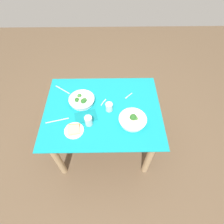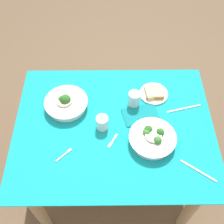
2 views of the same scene
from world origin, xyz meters
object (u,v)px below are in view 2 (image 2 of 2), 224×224
(bread_side_plate, at_px, (154,93))
(table_knife_left, at_px, (184,108))
(napkin_folded_upper, at_px, (140,115))
(water_glass_side, at_px, (102,123))
(fork_by_near_bowl, at_px, (112,141))
(broccoli_bowl_far, at_px, (66,103))
(broccoli_bowl_near, at_px, (152,138))
(table_knife_right, at_px, (198,171))
(water_glass_center, at_px, (134,99))
(fork_by_far_bowl, at_px, (64,155))

(bread_side_plate, height_order, table_knife_left, bread_side_plate)
(bread_side_plate, xyz_separation_m, napkin_folded_upper, (-0.09, -0.16, -0.01))
(water_glass_side, bearing_deg, fork_by_near_bowl, -61.46)
(broccoli_bowl_far, relative_size, broccoli_bowl_near, 1.00)
(fork_by_near_bowl, height_order, table_knife_right, same)
(water_glass_center, relative_size, fork_by_near_bowl, 1.10)
(bread_side_plate, distance_m, water_glass_center, 0.15)
(fork_by_near_bowl, bearing_deg, bread_side_plate, 169.98)
(broccoli_bowl_far, height_order, bread_side_plate, broccoli_bowl_far)
(water_glass_side, height_order, napkin_folded_upper, water_glass_side)
(fork_by_near_bowl, bearing_deg, table_knife_right, 96.28)
(water_glass_side, bearing_deg, table_knife_left, 14.33)
(broccoli_bowl_far, relative_size, napkin_folded_upper, 1.26)
(bread_side_plate, xyz_separation_m, table_knife_right, (0.18, -0.52, -0.01))
(broccoli_bowl_far, height_order, fork_by_near_bowl, broccoli_bowl_far)
(table_knife_left, distance_m, napkin_folded_upper, 0.27)
(broccoli_bowl_far, xyz_separation_m, water_glass_center, (0.41, 0.02, 0.01))
(broccoli_bowl_far, xyz_separation_m, table_knife_left, (0.71, -0.02, -0.03))
(water_glass_center, bearing_deg, napkin_folded_upper, -66.14)
(bread_side_plate, relative_size, water_glass_side, 2.04)
(water_glass_center, bearing_deg, table_knife_right, -54.77)
(water_glass_center, bearing_deg, fork_by_far_bowl, -138.86)
(table_knife_right, bearing_deg, broccoli_bowl_far, 5.30)
(broccoli_bowl_near, distance_m, water_glass_center, 0.28)
(broccoli_bowl_far, relative_size, table_knife_right, 1.26)
(water_glass_side, distance_m, table_knife_right, 0.57)
(broccoli_bowl_far, distance_m, water_glass_side, 0.26)
(water_glass_center, distance_m, fork_by_near_bowl, 0.30)
(water_glass_center, xyz_separation_m, table_knife_left, (0.30, -0.04, -0.05))
(fork_by_near_bowl, height_order, table_knife_left, same)
(table_knife_right, bearing_deg, broccoli_bowl_near, -2.43)
(bread_side_plate, xyz_separation_m, fork_by_near_bowl, (-0.26, -0.34, -0.01))
(broccoli_bowl_near, xyz_separation_m, table_knife_left, (0.22, 0.22, -0.03))
(broccoli_bowl_far, xyz_separation_m, fork_by_far_bowl, (0.02, -0.33, -0.03))
(broccoli_bowl_far, xyz_separation_m, bread_side_plate, (0.54, 0.09, -0.02))
(water_glass_center, distance_m, table_knife_left, 0.31)
(water_glass_center, distance_m, fork_by_far_bowl, 0.52)
(water_glass_center, bearing_deg, broccoli_bowl_far, -177.73)
(broccoli_bowl_near, relative_size, water_glass_side, 2.98)
(fork_by_near_bowl, relative_size, napkin_folded_upper, 0.43)
(water_glass_side, relative_size, napkin_folded_upper, 0.42)
(broccoli_bowl_far, xyz_separation_m, napkin_folded_upper, (0.44, -0.07, -0.03))
(broccoli_bowl_far, bearing_deg, napkin_folded_upper, -8.60)
(water_glass_center, height_order, water_glass_side, water_glass_center)
(broccoli_bowl_far, bearing_deg, table_knife_left, -1.83)
(broccoli_bowl_near, distance_m, fork_by_far_bowl, 0.49)
(broccoli_bowl_near, height_order, napkin_folded_upper, broccoli_bowl_near)
(bread_side_plate, distance_m, napkin_folded_upper, 0.18)
(fork_by_near_bowl, relative_size, table_knife_left, 0.41)
(broccoli_bowl_far, height_order, water_glass_center, broccoli_bowl_far)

